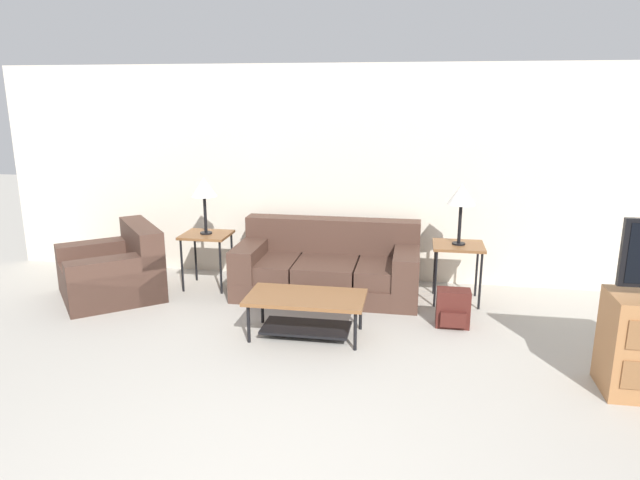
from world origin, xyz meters
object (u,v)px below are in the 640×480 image
object	(u,v)px
side_table_left	(207,240)
table_lamp_right	(462,196)
backpack	(453,309)
coffee_table	(306,306)
table_lamp_left	(204,188)
side_table_right	(458,251)
couch	(328,269)
armchair	(115,272)

from	to	relation	value
side_table_left	table_lamp_right	xyz separation A→B (m)	(2.89, 0.00, 0.61)
backpack	coffee_table	bearing A→B (deg)	-161.14
table_lamp_left	backpack	bearing A→B (deg)	-14.39
side_table_right	backpack	xyz separation A→B (m)	(-0.07, -0.72, -0.40)
coffee_table	side_table_left	world-z (taller)	side_table_left
couch	side_table_right	bearing A→B (deg)	-1.17
couch	side_table_right	size ratio (longest dim) A/B	3.15
couch	armchair	distance (m)	2.44
side_table_right	table_lamp_right	bearing A→B (deg)	180.00
couch	backpack	size ratio (longest dim) A/B	5.49
couch	backpack	bearing A→B (deg)	-28.71
side_table_right	table_lamp_left	size ratio (longest dim) A/B	0.99
couch	side_table_right	distance (m)	1.48
coffee_table	side_table_right	bearing A→B (deg)	39.34
armchair	backpack	bearing A→B (deg)	-3.96
backpack	armchair	bearing A→B (deg)	176.04
side_table_left	table_lamp_right	size ratio (longest dim) A/B	0.99
armchair	side_table_right	xyz separation A→B (m)	(3.84, 0.46, 0.31)
armchair	table_lamp_left	distance (m)	1.39
side_table_right	backpack	size ratio (longest dim) A/B	1.74
side_table_right	table_lamp_left	world-z (taller)	table_lamp_left
table_lamp_left	backpack	xyz separation A→B (m)	(2.82, -0.72, -1.01)
side_table_left	backpack	size ratio (longest dim) A/B	1.74
armchair	backpack	distance (m)	3.78
table_lamp_right	backpack	world-z (taller)	table_lamp_right
table_lamp_right	side_table_right	bearing A→B (deg)	0.00
coffee_table	backpack	distance (m)	1.48
coffee_table	side_table_right	size ratio (longest dim) A/B	1.70
armchair	table_lamp_right	distance (m)	3.97
couch	coffee_table	world-z (taller)	couch
table_lamp_left	armchair	bearing A→B (deg)	-153.87
side_table_left	couch	bearing A→B (deg)	1.17
couch	table_lamp_left	xyz separation A→B (m)	(-1.45, -0.03, 0.90)
couch	side_table_right	xyz separation A→B (m)	(1.45, -0.03, 0.30)
table_lamp_left	table_lamp_right	world-z (taller)	same
side_table_right	backpack	world-z (taller)	side_table_right
side_table_left	side_table_right	size ratio (longest dim) A/B	1.00
side_table_right	table_lamp_right	xyz separation A→B (m)	(-0.00, 0.00, 0.61)
side_table_right	couch	bearing A→B (deg)	178.83
couch	armchair	bearing A→B (deg)	-168.36
coffee_table	table_lamp_right	xyz separation A→B (m)	(1.46, 1.20, 0.90)
table_lamp_right	table_lamp_left	bearing A→B (deg)	180.00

